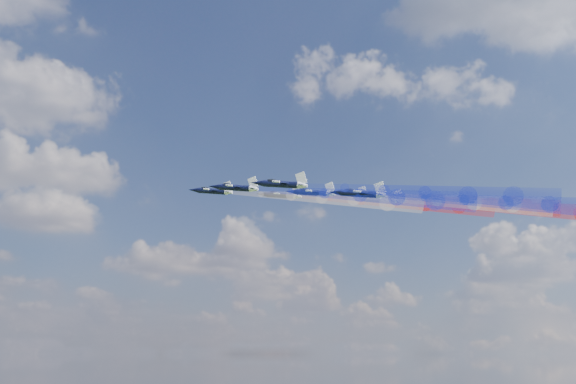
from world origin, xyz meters
TOP-DOWN VIEW (x-y plane):
  - jet_lead at (-31.38, -3.34)m, footprint 13.52×14.09m
  - trail_lead at (-16.14, -22.24)m, footprint 27.48×33.37m
  - jet_inner_left at (-33.39, -19.28)m, footprint 13.52×14.09m
  - trail_inner_left at (-18.15, -38.18)m, footprint 27.48×33.37m
  - jet_inner_right at (-17.14, -7.11)m, footprint 13.52×14.09m
  - trail_inner_right at (-1.90, -26.01)m, footprint 27.48×33.37m
  - jet_outer_left at (-32.10, -35.11)m, footprint 13.52×14.09m
  - trail_outer_left at (-16.86, -54.01)m, footprint 27.48×33.37m
  - jet_center_third at (-17.81, -21.43)m, footprint 13.52×14.09m
  - trail_center_third at (-2.57, -40.33)m, footprint 27.48×33.37m
  - jet_outer_right at (-1.97, -9.74)m, footprint 13.52×14.09m
  - trail_outer_right at (13.27, -28.64)m, footprint 27.48×33.37m
  - jet_rear_left at (-18.52, -38.59)m, footprint 13.52×14.09m
  - trail_rear_left at (-3.28, -57.49)m, footprint 27.48×33.37m
  - jet_rear_right at (-3.87, -24.64)m, footprint 13.52×14.09m
  - trail_rear_right at (11.37, -43.54)m, footprint 27.48×33.37m

SIDE VIEW (x-z plane):
  - trail_rear_left at x=-3.28m, z-range 156.90..166.55m
  - trail_outer_left at x=-16.86m, z-range 157.76..167.41m
  - trail_rear_right at x=11.37m, z-range 159.96..169.61m
  - trail_inner_left at x=-18.15m, z-range 160.24..169.89m
  - jet_rear_left at x=-18.52m, z-range 162.40..168.01m
  - trail_center_third at x=-2.57m, z-range 160.55..170.20m
  - jet_outer_left at x=-32.10m, z-range 163.26..168.87m
  - trail_inner_right at x=-1.90m, z-range 162.91..172.56m
  - trail_lead at x=-16.14m, z-range 163.01..172.66m
  - jet_rear_right at x=-3.87m, z-range 165.46..171.07m
  - jet_inner_left at x=-33.39m, z-range 165.74..171.35m
  - trail_outer_right at x=13.27m, z-range 163.95..173.60m
  - jet_center_third at x=-17.81m, z-range 166.04..171.66m
  - jet_inner_right at x=-17.14m, z-range 168.41..174.02m
  - jet_lead at x=-31.38m, z-range 168.50..174.12m
  - jet_outer_right at x=-1.97m, z-range 169.44..175.06m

